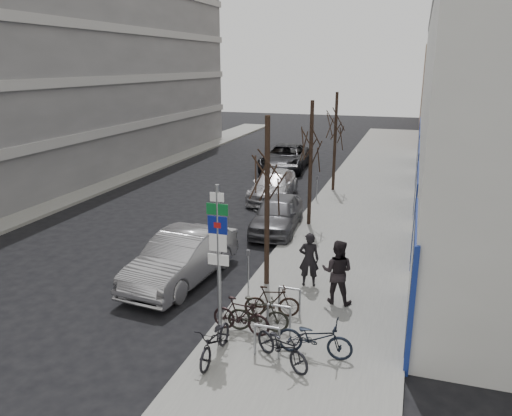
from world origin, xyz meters
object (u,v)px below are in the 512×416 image
Objects in this scene: bike_rack at (279,316)px; bike_far_inner at (272,301)px; bike_mid_curb at (315,335)px; tree_near at (267,162)px; parked_car_mid at (277,214)px; bike_near_right at (241,315)px; parked_car_back at (273,185)px; tree_far at (336,118)px; meter_mid at (291,216)px; lane_car at (285,157)px; bike_far_curb at (282,343)px; meter_back at (317,186)px; bike_mid_inner at (258,314)px; pedestrian_near at (309,259)px; pedestrian_far at (337,271)px; tree_mid at (311,134)px; bike_near_left at (215,338)px; highway_sign_pole at (218,254)px; meter_front at (248,265)px; parked_car_front at (182,258)px.

bike_far_inner reaches higher than bike_rack.
bike_far_inner is at bearing 44.46° from bike_mid_curb.
tree_near reaches higher than parked_car_mid.
bike_near_right is 2.10m from bike_mid_curb.
tree_far is at bearing 36.45° from parked_car_back.
bike_mid_curb is 15.13m from parked_car_back.
meter_mid is 0.69× the size of bike_mid_curb.
bike_far_curb is at bearing -79.51° from lane_car.
parked_car_mid is (-0.75, 0.58, -0.14)m from meter_mid.
meter_back is 0.77× the size of bike_mid_inner.
pedestrian_far is at bearing 128.24° from pedestrian_near.
bike_far_inner is (0.77, -2.07, -3.48)m from tree_near.
tree_near is 11.50m from parked_car_back.
parked_car_back reaches higher than bike_rack.
bike_far_inner is at bearing 66.49° from pedestrian_near.
tree_mid is at bearing 12.65° from bike_mid_curb.
bike_near_left is 0.39× the size of parked_car_mid.
bike_mid_curb is at bearing -97.69° from bike_near_right.
pedestrian_far reaches higher than bike_near_right.
meter_back is 8.45m from lane_car.
bike_near_left reaches higher than bike_far_curb.
bike_mid_curb is 1.19× the size of bike_far_inner.
tree_far reaches higher than highway_sign_pole.
parked_car_mid is (-2.82, 9.73, 0.09)m from bike_far_curb.
meter_front is 1.00× the size of meter_back.
parked_car_mid is (-0.75, -4.92, -0.14)m from meter_back.
bike_near_left reaches higher than bike_rack.
bike_near_right is 0.36× the size of parked_car_mid.
meter_front is 4.21m from bike_far_curb.
tree_near is 5.95m from meter_mid.
parked_car_back is at bearing 100.41° from highway_sign_pole.
meter_front is 2.74m from bike_near_right.
bike_near_right is at bearing -88.57° from tree_mid.
parked_car_mid is 2.31× the size of pedestrian_far.
bike_mid_inner is 0.93× the size of pedestrian_near.
bike_mid_curb is at bearing -77.27° from tree_mid.
tree_far is at bearing 83.60° from parked_car_front.
bike_far_curb is (0.42, -1.25, 0.02)m from bike_rack.
highway_sign_pole is at bearing 112.84° from bike_mid_inner.
highway_sign_pole is 3.88m from tree_near.
bike_far_inner is 7.91m from parked_car_mid.
parked_car_back is (-2.60, 14.15, -1.72)m from highway_sign_pole.
tree_near reaches higher than pedestrian_near.
tree_far reaches higher than bike_far_inner.
parked_car_front is (-3.45, 2.57, 0.18)m from bike_mid_inner.
bike_near_left is 4.47m from pedestrian_far.
parked_car_back is (-4.00, 13.54, 0.08)m from bike_rack.
bike_far_curb is 0.38× the size of parked_car_mid.
parked_car_back reaches higher than bike_mid_inner.
bike_near_left is 1.59m from bike_far_curb.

